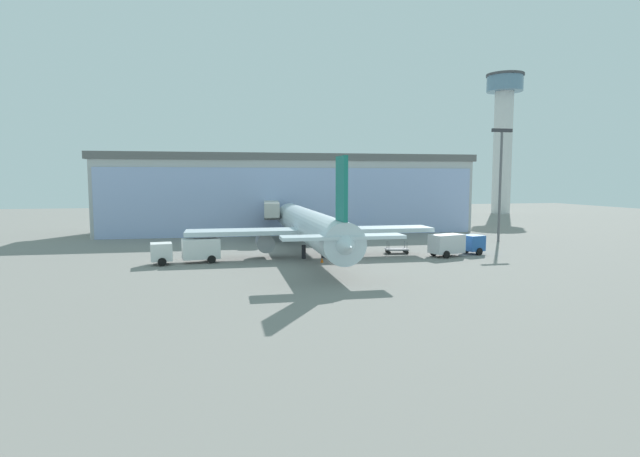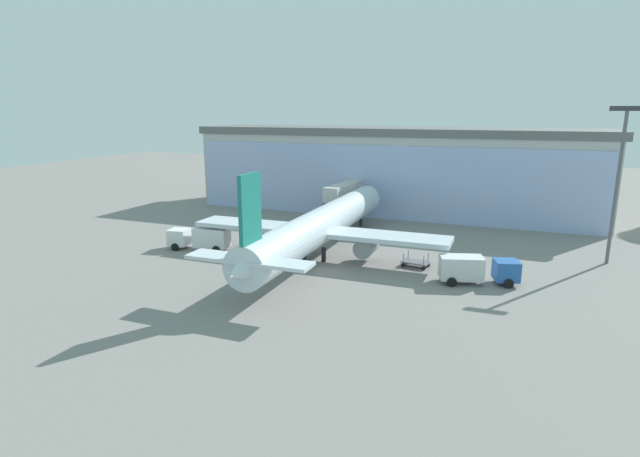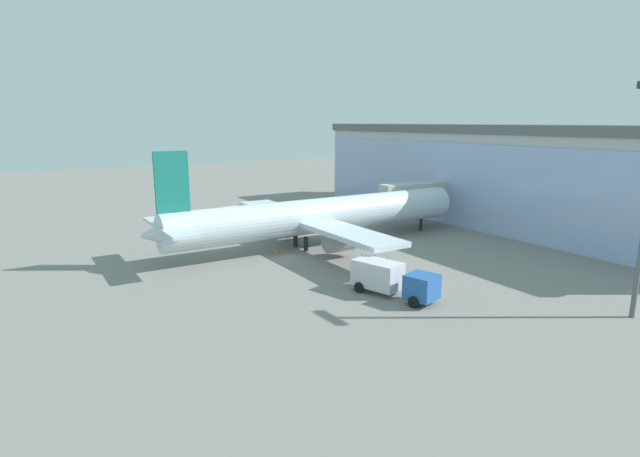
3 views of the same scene
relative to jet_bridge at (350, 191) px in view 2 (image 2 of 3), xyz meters
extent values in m
plane|color=gray|center=(4.22, -24.65, -4.45)|extent=(240.00, 240.00, 0.00)
cube|color=#B7B7B7|center=(4.22, 9.64, 1.72)|extent=(63.43, 15.45, 12.33)
cube|color=#A2B5E5|center=(4.04, 2.56, 1.10)|extent=(61.83, 1.84, 11.10)
cube|color=#606060|center=(4.22, 9.64, 8.48)|extent=(64.70, 15.76, 1.20)
cube|color=beige|center=(-0.01, -0.10, 0.17)|extent=(3.58, 14.51, 2.40)
cube|color=#3F3F47|center=(-0.01, -0.10, -0.88)|extent=(3.63, 14.51, 0.30)
cylinder|color=#4C4C51|center=(0.51, 5.26, -2.74)|extent=(0.70, 0.70, 3.42)
cylinder|color=#59595E|center=(32.62, -11.61, 3.60)|extent=(0.36, 0.36, 16.10)
cube|color=#333338|center=(32.62, -11.61, 11.91)|extent=(3.20, 0.40, 0.50)
cylinder|color=silver|center=(2.50, -18.85, -0.90)|extent=(4.51, 36.40, 3.88)
cone|color=silver|center=(2.81, -0.68, -0.90)|extent=(3.94, 3.07, 3.88)
cone|color=silver|center=(2.19, -37.02, -0.90)|extent=(3.56, 4.06, 3.50)
cube|color=silver|center=(2.47, -20.67, -1.29)|extent=(29.23, 4.70, 0.50)
cube|color=silver|center=(2.20, -36.02, -0.32)|extent=(11.04, 2.59, 0.30)
cube|color=#197266|center=(2.21, -35.52, 3.92)|extent=(0.42, 3.21, 5.76)
cylinder|color=gray|center=(-3.06, -20.07, -2.64)|extent=(2.15, 3.24, 2.10)
cylinder|color=gray|center=(8.02, -20.26, -2.64)|extent=(2.15, 3.24, 2.10)
cylinder|color=black|center=(1.29, -21.65, -3.65)|extent=(0.50, 0.50, 1.60)
cylinder|color=black|center=(3.62, -21.69, -3.65)|extent=(0.50, 0.50, 1.60)
cylinder|color=black|center=(2.76, -3.68, -3.65)|extent=(0.40, 0.40, 1.60)
cube|color=silver|center=(-14.51, -22.52, -3.05)|extent=(2.49, 2.49, 1.90)
cube|color=white|center=(-10.35, -21.94, -2.90)|extent=(4.27, 2.74, 2.20)
cylinder|color=black|center=(-14.36, -23.61, -4.00)|extent=(0.93, 0.42, 0.90)
cylinder|color=black|center=(-14.67, -21.43, -4.00)|extent=(0.93, 0.42, 0.90)
cylinder|color=black|center=(-9.21, -22.89, -4.00)|extent=(0.93, 0.42, 0.90)
cylinder|color=black|center=(-9.52, -20.71, -4.00)|extent=(0.93, 0.42, 0.90)
cube|color=#2659A5|center=(22.34, -22.56, -3.05)|extent=(2.70, 2.70, 1.90)
cube|color=silver|center=(18.29, -23.67, -2.90)|extent=(4.44, 3.18, 2.20)
cylinder|color=black|center=(22.05, -21.50, -4.00)|extent=(0.95, 0.53, 0.90)
cylinder|color=black|center=(22.63, -23.62, -4.00)|extent=(0.95, 0.53, 0.90)
cylinder|color=black|center=(17.03, -22.87, -4.00)|extent=(0.95, 0.53, 0.90)
cylinder|color=black|center=(17.61, -24.99, -4.00)|extent=(0.95, 0.53, 0.90)
cube|color=slate|center=(13.38, -20.05, -3.93)|extent=(3.04, 2.08, 0.16)
cylinder|color=black|center=(12.15, -20.56, -4.23)|extent=(0.45, 0.20, 0.44)
cylinder|color=slate|center=(12.15, -20.56, -3.40)|extent=(0.08, 0.08, 0.90)
cylinder|color=black|center=(12.41, -19.14, -4.23)|extent=(0.45, 0.20, 0.44)
cylinder|color=slate|center=(12.41, -19.14, -3.40)|extent=(0.08, 0.08, 0.90)
cylinder|color=black|center=(14.36, -20.96, -4.23)|extent=(0.45, 0.20, 0.44)
cylinder|color=slate|center=(14.36, -20.96, -3.40)|extent=(0.08, 0.08, 0.90)
cylinder|color=black|center=(14.62, -19.55, -4.23)|extent=(0.45, 0.20, 0.44)
cylinder|color=slate|center=(14.62, -19.55, -3.40)|extent=(0.08, 0.08, 0.90)
cone|color=orange|center=(2.76, -24.86, -4.17)|extent=(0.36, 0.36, 0.55)
cone|color=orange|center=(-12.51, -16.98, -4.17)|extent=(0.36, 0.36, 0.55)
camera|label=1|loc=(-8.90, -78.28, 4.70)|focal=28.00mm
camera|label=2|loc=(21.37, -70.95, 11.65)|focal=28.00mm
camera|label=3|loc=(48.94, -49.11, 9.46)|focal=28.00mm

